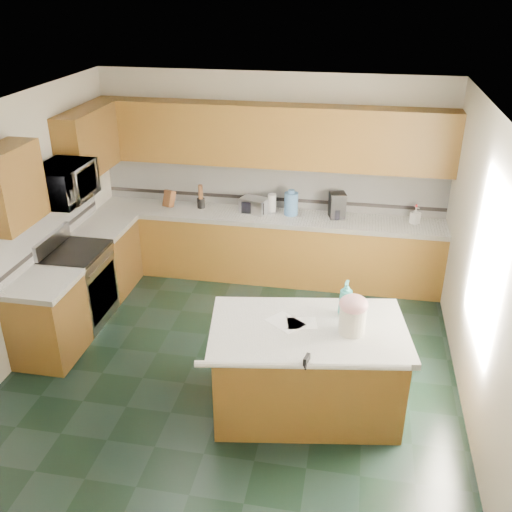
% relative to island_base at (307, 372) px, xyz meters
% --- Properties ---
extents(floor, '(4.60, 4.60, 0.00)m').
position_rel_island_base_xyz_m(floor, '(-0.81, 0.59, -0.43)').
color(floor, black).
rests_on(floor, ground).
extents(ceiling, '(4.60, 4.60, 0.00)m').
position_rel_island_base_xyz_m(ceiling, '(-0.81, 0.59, 2.27)').
color(ceiling, white).
rests_on(ceiling, ground).
extents(wall_back, '(4.60, 0.04, 2.70)m').
position_rel_island_base_xyz_m(wall_back, '(-0.81, 2.91, 0.92)').
color(wall_back, beige).
rests_on(wall_back, ground).
extents(wall_front, '(4.60, 0.04, 2.70)m').
position_rel_island_base_xyz_m(wall_front, '(-0.81, -1.73, 0.92)').
color(wall_front, beige).
rests_on(wall_front, ground).
extents(wall_left, '(0.04, 4.60, 2.70)m').
position_rel_island_base_xyz_m(wall_left, '(-3.13, 0.59, 0.92)').
color(wall_left, beige).
rests_on(wall_left, ground).
extents(wall_right, '(0.04, 4.60, 2.70)m').
position_rel_island_base_xyz_m(wall_right, '(1.51, 0.59, 0.92)').
color(wall_right, beige).
rests_on(wall_right, ground).
extents(back_base_cab, '(4.60, 0.60, 0.86)m').
position_rel_island_base_xyz_m(back_base_cab, '(-0.81, 2.59, 0.00)').
color(back_base_cab, '#372410').
rests_on(back_base_cab, ground).
extents(back_countertop, '(4.60, 0.64, 0.06)m').
position_rel_island_base_xyz_m(back_countertop, '(-0.81, 2.59, 0.46)').
color(back_countertop, white).
rests_on(back_countertop, back_base_cab).
extents(back_upper_cab, '(4.60, 0.33, 0.78)m').
position_rel_island_base_xyz_m(back_upper_cab, '(-0.81, 2.73, 1.51)').
color(back_upper_cab, '#372410').
rests_on(back_upper_cab, wall_back).
extents(back_backsplash, '(4.60, 0.02, 0.63)m').
position_rel_island_base_xyz_m(back_backsplash, '(-0.81, 2.88, 0.81)').
color(back_backsplash, silver).
rests_on(back_backsplash, back_countertop).
extents(back_accent_band, '(4.60, 0.01, 0.05)m').
position_rel_island_base_xyz_m(back_accent_band, '(-0.81, 2.87, 0.61)').
color(back_accent_band, black).
rests_on(back_accent_band, back_countertop).
extents(left_base_cab_rear, '(0.60, 0.82, 0.86)m').
position_rel_island_base_xyz_m(left_base_cab_rear, '(-2.81, 1.88, 0.00)').
color(left_base_cab_rear, '#372410').
rests_on(left_base_cab_rear, ground).
extents(left_counter_rear, '(0.64, 0.82, 0.06)m').
position_rel_island_base_xyz_m(left_counter_rear, '(-2.81, 1.88, 0.46)').
color(left_counter_rear, white).
rests_on(left_counter_rear, left_base_cab_rear).
extents(left_base_cab_front, '(0.60, 0.72, 0.86)m').
position_rel_island_base_xyz_m(left_base_cab_front, '(-2.81, 0.35, 0.00)').
color(left_base_cab_front, '#372410').
rests_on(left_base_cab_front, ground).
extents(left_counter_front, '(0.64, 0.72, 0.06)m').
position_rel_island_base_xyz_m(left_counter_front, '(-2.81, 0.35, 0.46)').
color(left_counter_front, white).
rests_on(left_counter_front, left_base_cab_front).
extents(left_backsplash, '(0.02, 2.30, 0.63)m').
position_rel_island_base_xyz_m(left_backsplash, '(-3.09, 1.14, 0.81)').
color(left_backsplash, silver).
rests_on(left_backsplash, wall_left).
extents(left_accent_band, '(0.01, 2.30, 0.05)m').
position_rel_island_base_xyz_m(left_accent_band, '(-3.09, 1.14, 0.61)').
color(left_accent_band, black).
rests_on(left_accent_band, wall_left).
extents(left_upper_cab_rear, '(0.33, 1.09, 0.78)m').
position_rel_island_base_xyz_m(left_upper_cab_rear, '(-2.94, 2.02, 1.51)').
color(left_upper_cab_rear, '#372410').
rests_on(left_upper_cab_rear, wall_left).
extents(left_upper_cab_front, '(0.33, 0.72, 0.78)m').
position_rel_island_base_xyz_m(left_upper_cab_front, '(-2.94, 0.35, 1.51)').
color(left_upper_cab_front, '#372410').
rests_on(left_upper_cab_front, wall_left).
extents(range_body, '(0.60, 0.76, 0.88)m').
position_rel_island_base_xyz_m(range_body, '(-2.81, 1.09, 0.01)').
color(range_body, '#B7B7BC').
rests_on(range_body, ground).
extents(range_oven_door, '(0.02, 0.68, 0.55)m').
position_rel_island_base_xyz_m(range_oven_door, '(-2.52, 1.09, -0.03)').
color(range_oven_door, black).
rests_on(range_oven_door, range_body).
extents(range_cooktop, '(0.62, 0.78, 0.04)m').
position_rel_island_base_xyz_m(range_cooktop, '(-2.81, 1.09, 0.47)').
color(range_cooktop, black).
rests_on(range_cooktop, range_body).
extents(range_handle, '(0.02, 0.66, 0.02)m').
position_rel_island_base_xyz_m(range_handle, '(-2.49, 1.09, 0.35)').
color(range_handle, '#B7B7BC').
rests_on(range_handle, range_body).
extents(range_backguard, '(0.06, 0.76, 0.18)m').
position_rel_island_base_xyz_m(range_backguard, '(-3.07, 1.09, 0.59)').
color(range_backguard, '#B7B7BC').
rests_on(range_backguard, range_body).
extents(microwave, '(0.50, 0.73, 0.41)m').
position_rel_island_base_xyz_m(microwave, '(-2.81, 1.09, 1.30)').
color(microwave, '#B7B7BC').
rests_on(microwave, wall_left).
extents(island_base, '(1.79, 1.20, 0.86)m').
position_rel_island_base_xyz_m(island_base, '(0.00, 0.00, 0.00)').
color(island_base, '#372410').
rests_on(island_base, ground).
extents(island_top, '(1.91, 1.32, 0.06)m').
position_rel_island_base_xyz_m(island_top, '(-0.00, 0.00, 0.46)').
color(island_top, white).
rests_on(island_top, island_base).
extents(island_bullnose, '(1.75, 0.34, 0.06)m').
position_rel_island_base_xyz_m(island_bullnose, '(0.00, -0.53, 0.46)').
color(island_bullnose, white).
rests_on(island_bullnose, island_base).
extents(treat_jar, '(0.30, 0.30, 0.25)m').
position_rel_island_base_xyz_m(treat_jar, '(0.38, -0.00, 0.61)').
color(treat_jar, silver).
rests_on(treat_jar, island_top).
extents(treat_jar_lid, '(0.25, 0.25, 0.16)m').
position_rel_island_base_xyz_m(treat_jar_lid, '(0.38, -0.00, 0.77)').
color(treat_jar_lid, '#EDA3AA').
rests_on(treat_jar_lid, treat_jar).
extents(treat_jar_knob, '(0.08, 0.03, 0.03)m').
position_rel_island_base_xyz_m(treat_jar_knob, '(0.38, -0.00, 0.83)').
color(treat_jar_knob, tan).
rests_on(treat_jar_knob, treat_jar_lid).
extents(treat_jar_knob_end_l, '(0.04, 0.04, 0.04)m').
position_rel_island_base_xyz_m(treat_jar_knob_end_l, '(0.33, -0.00, 0.83)').
color(treat_jar_knob_end_l, tan).
rests_on(treat_jar_knob_end_l, treat_jar_lid).
extents(treat_jar_knob_end_r, '(0.04, 0.04, 0.04)m').
position_rel_island_base_xyz_m(treat_jar_knob_end_r, '(0.42, -0.00, 0.83)').
color(treat_jar_knob_end_r, tan).
rests_on(treat_jar_knob_end_r, treat_jar_lid).
extents(soap_bottle_island, '(0.16, 0.16, 0.36)m').
position_rel_island_base_xyz_m(soap_bottle_island, '(0.31, 0.27, 0.67)').
color(soap_bottle_island, '#40B5B2').
rests_on(soap_bottle_island, island_top).
extents(paper_sheet_a, '(0.30, 0.25, 0.00)m').
position_rel_island_base_xyz_m(paper_sheet_a, '(-0.07, 0.06, 0.49)').
color(paper_sheet_a, white).
rests_on(paper_sheet_a, island_top).
extents(paper_sheet_b, '(0.39, 0.38, 0.00)m').
position_rel_island_base_xyz_m(paper_sheet_b, '(-0.22, 0.04, 0.49)').
color(paper_sheet_b, white).
rests_on(paper_sheet_b, island_top).
extents(clamp_body, '(0.05, 0.10, 0.09)m').
position_rel_island_base_xyz_m(clamp_body, '(0.03, -0.51, 0.50)').
color(clamp_body, black).
rests_on(clamp_body, island_top).
extents(clamp_handle, '(0.02, 0.07, 0.02)m').
position_rel_island_base_xyz_m(clamp_handle, '(0.03, -0.56, 0.48)').
color(clamp_handle, black).
rests_on(clamp_handle, island_top).
extents(knife_block, '(0.18, 0.20, 0.25)m').
position_rel_island_base_xyz_m(knife_block, '(-2.17, 2.64, 0.60)').
color(knife_block, '#472814').
rests_on(knife_block, back_countertop).
extents(utensil_crock, '(0.10, 0.10, 0.13)m').
position_rel_island_base_xyz_m(utensil_crock, '(-1.73, 2.67, 0.56)').
color(utensil_crock, black).
rests_on(utensil_crock, back_countertop).
extents(utensil_bundle, '(0.06, 0.06, 0.19)m').
position_rel_island_base_xyz_m(utensil_bundle, '(-1.73, 2.67, 0.72)').
color(utensil_bundle, '#472814').
rests_on(utensil_bundle, utensil_crock).
extents(toaster_oven, '(0.40, 0.33, 0.20)m').
position_rel_island_base_xyz_m(toaster_oven, '(-1.00, 2.64, 0.59)').
color(toaster_oven, '#B7B7BC').
rests_on(toaster_oven, back_countertop).
extents(toaster_oven_door, '(0.30, 0.01, 0.16)m').
position_rel_island_base_xyz_m(toaster_oven_door, '(-1.00, 2.53, 0.59)').
color(toaster_oven_door, black).
rests_on(toaster_oven_door, toaster_oven).
extents(paper_towel, '(0.11, 0.11, 0.25)m').
position_rel_island_base_xyz_m(paper_towel, '(-0.77, 2.69, 0.61)').
color(paper_towel, white).
rests_on(paper_towel, back_countertop).
extents(paper_towel_base, '(0.17, 0.17, 0.01)m').
position_rel_island_base_xyz_m(paper_towel_base, '(-0.77, 2.69, 0.50)').
color(paper_towel_base, '#B7B7BC').
rests_on(paper_towel_base, back_countertop).
extents(water_jug, '(0.18, 0.18, 0.30)m').
position_rel_island_base_xyz_m(water_jug, '(-0.51, 2.65, 0.64)').
color(water_jug, '#4E7DB7').
rests_on(water_jug, back_countertop).
extents(water_jug_neck, '(0.09, 0.09, 0.04)m').
position_rel_island_base_xyz_m(water_jug_neck, '(-0.51, 2.65, 0.81)').
color(water_jug_neck, '#4E7DB7').
rests_on(water_jug_neck, water_jug).
extents(coffee_maker, '(0.24, 0.26, 0.33)m').
position_rel_island_base_xyz_m(coffee_maker, '(0.09, 2.67, 0.66)').
color(coffee_maker, black).
rests_on(coffee_maker, back_countertop).
extents(coffee_carafe, '(0.14, 0.14, 0.14)m').
position_rel_island_base_xyz_m(coffee_carafe, '(0.09, 2.62, 0.56)').
color(coffee_carafe, black).
rests_on(coffee_carafe, back_countertop).
extents(soap_bottle_back, '(0.14, 0.14, 0.22)m').
position_rel_island_base_xyz_m(soap_bottle_back, '(1.08, 2.64, 0.60)').
color(soap_bottle_back, white).
rests_on(soap_bottle_back, back_countertop).
extents(soap_back_cap, '(0.02, 0.02, 0.03)m').
position_rel_island_base_xyz_m(soap_back_cap, '(1.08, 2.64, 0.73)').
color(soap_back_cap, red).
rests_on(soap_back_cap, soap_bottle_back).
extents(window_light_proxy, '(0.02, 1.40, 1.10)m').
position_rel_island_base_xyz_m(window_light_proxy, '(1.48, 0.39, 1.07)').
color(window_light_proxy, white).
rests_on(window_light_proxy, wall_right).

